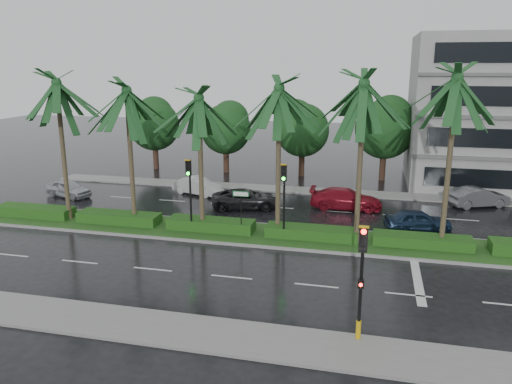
% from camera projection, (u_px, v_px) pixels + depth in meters
% --- Properties ---
extents(ground, '(120.00, 120.00, 0.00)m').
position_uv_depth(ground, '(256.00, 241.00, 28.15)').
color(ground, black).
rests_on(ground, ground).
extents(near_sidewalk, '(40.00, 2.40, 0.12)m').
position_uv_depth(near_sidewalk, '(193.00, 332.00, 18.53)').
color(near_sidewalk, slate).
rests_on(near_sidewalk, ground).
extents(far_sidewalk, '(40.00, 2.00, 0.12)m').
position_uv_depth(far_sidewalk, '(291.00, 190.00, 39.44)').
color(far_sidewalk, slate).
rests_on(far_sidewalk, ground).
extents(median, '(36.00, 4.00, 0.15)m').
position_uv_depth(median, '(260.00, 234.00, 29.07)').
color(median, gray).
rests_on(median, ground).
extents(hedge, '(35.20, 1.40, 0.60)m').
position_uv_depth(hedge, '(260.00, 228.00, 28.98)').
color(hedge, '#164D17').
rests_on(hedge, median).
extents(lane_markings, '(34.00, 13.06, 0.01)m').
position_uv_depth(lane_markings, '(309.00, 248.00, 27.07)').
color(lane_markings, silver).
rests_on(lane_markings, ground).
extents(palm_row, '(26.30, 4.20, 9.74)m').
position_uv_depth(palm_row, '(238.00, 99.00, 27.43)').
color(palm_row, '#3C2F23').
rests_on(palm_row, median).
extents(signal_near, '(0.34, 0.45, 4.36)m').
position_uv_depth(signal_near, '(361.00, 278.00, 17.34)').
color(signal_near, black).
rests_on(signal_near, near_sidewalk).
extents(signal_median_left, '(0.34, 0.42, 4.36)m').
position_uv_depth(signal_median_left, '(189.00, 185.00, 28.58)').
color(signal_median_left, black).
rests_on(signal_median_left, median).
extents(signal_median_right, '(0.34, 0.42, 4.36)m').
position_uv_depth(signal_median_right, '(284.00, 190.00, 27.35)').
color(signal_median_right, black).
rests_on(signal_median_right, median).
extents(street_sign, '(0.95, 0.09, 2.60)m').
position_uv_depth(street_sign, '(241.00, 202.00, 28.30)').
color(street_sign, black).
rests_on(street_sign, median).
extents(bg_trees, '(32.90, 5.08, 7.34)m').
position_uv_depth(bg_trees, '(315.00, 126.00, 43.36)').
color(bg_trees, '#322016').
rests_on(bg_trees, ground).
extents(car_silver, '(2.49, 4.01, 1.27)m').
position_uv_depth(car_silver, '(68.00, 189.00, 37.46)').
color(car_silver, '#B1B5B9').
rests_on(car_silver, ground).
extents(car_white, '(2.49, 4.24, 1.32)m').
position_uv_depth(car_white, '(198.00, 186.00, 38.14)').
color(car_white, '#B6B6B6').
rests_on(car_white, ground).
extents(car_darkgrey, '(3.39, 5.15, 1.32)m').
position_uv_depth(car_darkgrey, '(246.00, 199.00, 34.52)').
color(car_darkgrey, black).
rests_on(car_darkgrey, ground).
extents(car_red, '(2.07, 4.95, 1.43)m').
position_uv_depth(car_red, '(346.00, 199.00, 34.34)').
color(car_red, maroon).
rests_on(car_red, ground).
extents(car_blue, '(2.33, 4.12, 1.32)m').
position_uv_depth(car_blue, '(418.00, 221.00, 29.74)').
color(car_blue, '#162843').
rests_on(car_blue, ground).
extents(car_grey, '(3.01, 4.42, 1.38)m').
position_uv_depth(car_grey, '(478.00, 197.00, 34.84)').
color(car_grey, '#515255').
rests_on(car_grey, ground).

